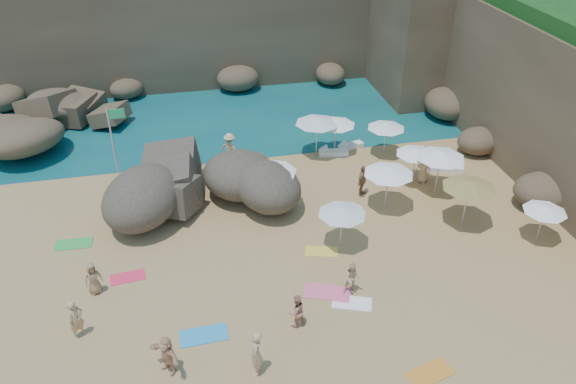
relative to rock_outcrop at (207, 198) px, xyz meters
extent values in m
plane|color=tan|center=(1.59, -6.39, 0.00)|extent=(120.00, 120.00, 0.00)
plane|color=#0C4751|center=(1.59, 23.61, 0.00)|extent=(120.00, 120.00, 0.00)
cube|color=brown|center=(3.59, 18.61, 4.00)|extent=(44.00, 8.00, 8.00)
cube|color=brown|center=(20.59, 1.61, 4.00)|extent=(8.00, 30.00, 8.00)
cube|color=brown|center=(18.59, 13.61, 4.00)|extent=(10.00, 12.00, 8.00)
cylinder|color=white|center=(-13.41, 23.61, 3.00)|extent=(0.10, 0.10, 6.00)
cylinder|color=silver|center=(-4.48, 2.19, 2.28)|extent=(0.09, 0.09, 4.57)
cube|color=#28A05B|center=(-4.03, 2.19, 4.20)|extent=(0.80, 0.05, 0.51)
cylinder|color=silver|center=(3.19, -1.43, 1.13)|extent=(0.07, 0.07, 2.25)
cone|color=white|center=(3.19, -1.43, 2.20)|extent=(2.53, 2.53, 0.38)
cylinder|color=silver|center=(7.89, 3.42, 1.02)|extent=(0.06, 0.06, 2.04)
cone|color=white|center=(7.89, 3.42, 1.99)|extent=(2.29, 2.29, 0.35)
cylinder|color=silver|center=(6.75, 3.40, 1.13)|extent=(0.07, 0.07, 2.27)
cone|color=silver|center=(6.75, 3.40, 2.21)|extent=(2.54, 2.54, 0.39)
cylinder|color=silver|center=(10.64, 2.52, 0.98)|extent=(0.06, 0.06, 1.95)
cone|color=white|center=(10.64, 2.52, 1.91)|extent=(2.19, 2.19, 0.33)
cylinder|color=silver|center=(11.10, -0.77, 0.97)|extent=(0.06, 0.06, 1.95)
cone|color=white|center=(11.10, -0.77, 1.90)|extent=(2.19, 2.19, 0.33)
cylinder|color=silver|center=(5.66, -5.29, 0.98)|extent=(0.06, 0.06, 1.97)
cone|color=silver|center=(5.66, -5.29, 1.92)|extent=(2.21, 2.21, 0.34)
cylinder|color=silver|center=(11.97, -4.88, 1.15)|extent=(0.07, 0.07, 2.29)
cone|color=#E95529|center=(11.97, -4.88, 2.24)|extent=(2.57, 2.57, 0.39)
cylinder|color=silver|center=(11.93, -1.86, 1.14)|extent=(0.07, 0.07, 2.28)
cone|color=white|center=(11.93, -1.86, 2.22)|extent=(2.56, 2.56, 0.39)
cylinder|color=silver|center=(8.77, -2.78, 1.11)|extent=(0.07, 0.07, 2.23)
cone|color=white|center=(8.77, -2.78, 2.17)|extent=(2.50, 2.50, 0.38)
cylinder|color=silver|center=(14.82, -6.78, 0.88)|extent=(0.05, 0.05, 1.76)
cone|color=white|center=(14.82, -6.78, 1.72)|extent=(1.98, 1.98, 0.30)
cube|color=white|center=(3.48, 0.69, 0.13)|extent=(1.72, 0.66, 0.26)
cube|color=white|center=(9.02, 3.74, 0.12)|extent=(1.68, 1.00, 0.25)
cube|color=white|center=(7.74, 3.12, 0.13)|extent=(1.79, 0.86, 0.27)
cube|color=silver|center=(3.83, -1.19, 0.12)|extent=(1.62, 0.75, 0.24)
cube|color=white|center=(13.37, 0.07, 0.16)|extent=(2.17, 1.39, 0.32)
cube|color=silver|center=(6.62, -3.22, 0.14)|extent=(1.91, 1.46, 0.29)
cube|color=white|center=(5.03, -9.07, 0.01)|extent=(1.78, 1.31, 0.03)
cube|color=#F12A4B|center=(-3.92, -5.55, 0.01)|extent=(1.53, 0.89, 0.03)
cube|color=#2490C0|center=(-1.00, -9.55, 0.02)|extent=(1.84, 0.98, 0.03)
cube|color=#EE5C7B|center=(4.21, -8.26, 0.02)|extent=(2.14, 1.62, 0.03)
cube|color=orange|center=(6.66, -13.02, 0.01)|extent=(1.79, 1.20, 0.03)
cube|color=green|center=(-6.43, -2.64, 0.01)|extent=(1.72, 0.93, 0.03)
cube|color=yellow|center=(4.68, -5.60, 0.01)|extent=(1.64, 1.14, 0.03)
imported|color=tan|center=(-5.58, -8.57, 0.84)|extent=(0.73, 0.71, 1.68)
imported|color=tan|center=(2.55, -9.76, 0.73)|extent=(0.87, 0.78, 1.47)
imported|color=#DCB67D|center=(1.68, 3.57, 0.90)|extent=(1.22, 1.07, 1.80)
imported|color=#966A4B|center=(7.97, -1.39, 0.87)|extent=(0.98, 1.05, 1.74)
imported|color=tan|center=(11.63, -0.84, 0.82)|extent=(0.87, 0.89, 1.64)
imported|color=#A77453|center=(1.40, 0.72, 0.84)|extent=(1.57, 1.17, 1.67)
imported|color=tan|center=(0.70, -11.65, 0.94)|extent=(0.59, 0.77, 1.87)
imported|color=#937149|center=(-5.15, -6.24, 0.20)|extent=(1.22, 1.63, 0.39)
imported|color=tan|center=(-2.33, -10.95, 0.21)|extent=(2.12, 2.11, 0.42)
imported|color=tan|center=(5.21, -8.45, 0.27)|extent=(0.89, 1.53, 0.55)
camera|label=1|loc=(-1.01, -24.88, 16.06)|focal=35.00mm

